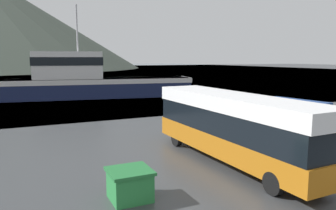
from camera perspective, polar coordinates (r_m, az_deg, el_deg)
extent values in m
plane|color=slate|center=(146.45, -20.47, 5.75)|extent=(240.00, 240.00, 0.00)
cube|color=#B26614|center=(16.43, 11.20, -6.51)|extent=(2.71, 11.07, 1.01)
cube|color=black|center=(16.19, 11.31, -2.80)|extent=(2.66, 10.85, 1.15)
cube|color=white|center=(16.04, 11.40, 0.48)|extent=(2.71, 11.07, 0.72)
cube|color=black|center=(20.79, 1.95, -0.78)|extent=(2.12, 0.12, 1.56)
cylinder|color=black|center=(19.13, 1.53, -5.80)|extent=(0.32, 0.91, 0.90)
cylinder|color=black|center=(20.18, 6.84, -5.11)|extent=(0.32, 0.91, 0.90)
cylinder|color=black|center=(13.16, 17.91, -12.84)|extent=(0.32, 0.91, 0.90)
cylinder|color=black|center=(14.64, 23.94, -10.98)|extent=(0.32, 0.91, 0.90)
cube|color=navy|center=(20.74, 20.57, -2.34)|extent=(2.77, 4.10, 2.24)
cube|color=navy|center=(22.48, 14.87, -2.61)|extent=(2.42, 1.96, 1.23)
cube|color=black|center=(21.81, 16.54, -0.31)|extent=(1.85, 0.36, 0.79)
cylinder|color=black|center=(21.74, 13.52, -4.59)|extent=(0.33, 0.73, 0.70)
cylinder|color=black|center=(23.21, 16.83, -3.90)|extent=(0.33, 0.73, 0.70)
cylinder|color=black|center=(19.70, 20.79, -6.23)|extent=(0.33, 0.73, 0.70)
cylinder|color=black|center=(21.31, 23.87, -5.33)|extent=(0.33, 0.73, 0.70)
cube|color=#19234C|center=(43.17, -13.41, 2.88)|extent=(26.27, 8.56, 2.44)
cube|color=white|center=(43.09, -13.45, 4.09)|extent=(26.53, 8.65, 0.61)
cube|color=white|center=(42.98, -17.01, 6.62)|extent=(8.68, 4.42, 3.40)
cube|color=black|center=(42.97, -17.04, 7.30)|extent=(8.86, 4.53, 1.02)
cylinder|color=#B2B2B7|center=(43.11, -15.58, 12.76)|extent=(0.20, 0.20, 5.72)
cube|color=#287F3D|center=(12.24, -6.67, -13.83)|extent=(1.39, 1.34, 1.01)
cube|color=#226C34|center=(12.05, -6.71, -11.36)|extent=(1.53, 1.47, 0.11)
cylinder|color=#B29919|center=(27.32, -0.27, -1.86)|extent=(0.32, 0.32, 0.59)
sphere|color=#B29919|center=(27.26, -0.27, -1.05)|extent=(0.37, 0.37, 0.37)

